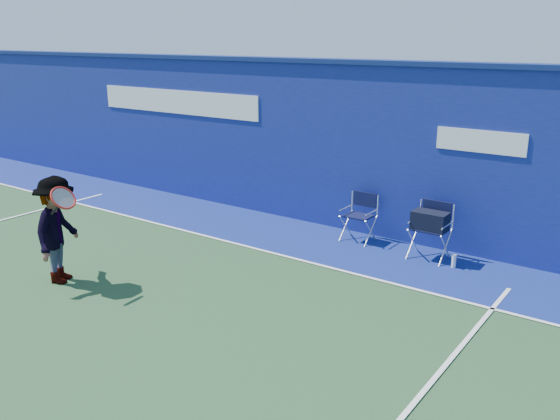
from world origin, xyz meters
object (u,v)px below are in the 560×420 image
Objects in this scene: directors_chair_right at (430,236)px; tennis_player at (58,230)px; directors_chair_left at (358,226)px; water_bottle at (454,261)px.

directors_chair_right is 5.70m from tennis_player.
directors_chair_right is at bearing -5.21° from directors_chair_left.
directors_chair_right is 0.57m from water_bottle.
directors_chair_right is at bearing 44.63° from tennis_player.
directors_chair_left is 1.36m from directors_chair_right.
water_bottle is (1.82, -0.27, -0.15)m from directors_chair_left.
directors_chair_right reaches higher than water_bottle.
water_bottle is (0.47, -0.14, -0.28)m from directors_chair_right.
water_bottle is at bearing -16.87° from directors_chair_right.
tennis_player is (-4.04, -3.99, 0.41)m from directors_chair_right.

